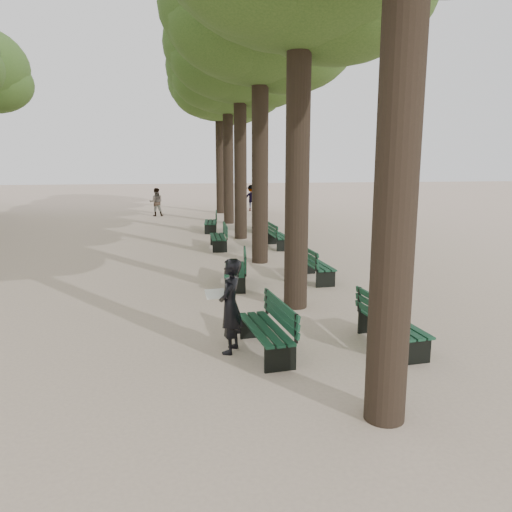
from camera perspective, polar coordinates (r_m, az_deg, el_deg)
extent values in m
plane|color=#CAB099|center=(8.35, -0.94, -12.21)|extent=(120.00, 120.00, 0.00)
cylinder|color=#33261C|center=(6.17, 16.11, 14.82)|extent=(0.52, 0.52, 7.50)
cylinder|color=#33261C|center=(10.91, 4.81, 13.40)|extent=(0.52, 0.52, 7.50)
cylinder|color=#33261C|center=(15.81, 0.47, 12.72)|extent=(0.52, 0.52, 7.50)
ellipsoid|color=#2C4C1A|center=(16.41, 0.49, 26.64)|extent=(6.00, 6.00, 4.50)
cylinder|color=#33261C|center=(20.76, -1.81, 12.33)|extent=(0.52, 0.52, 7.50)
ellipsoid|color=#2C4C1A|center=(21.22, -1.88, 23.05)|extent=(6.00, 6.00, 4.50)
cylinder|color=#33261C|center=(25.73, -3.20, 12.08)|extent=(0.52, 0.52, 7.50)
ellipsoid|color=#2C4C1A|center=(26.10, -3.30, 20.78)|extent=(6.00, 6.00, 4.50)
cylinder|color=#33261C|center=(30.71, -4.14, 11.91)|extent=(0.52, 0.52, 7.50)
ellipsoid|color=#2C4C1A|center=(31.02, -4.24, 19.22)|extent=(6.00, 6.00, 4.50)
cube|color=black|center=(8.69, 1.00, -9.66)|extent=(0.74, 1.85, 0.45)
cube|color=#0D3121|center=(8.61, 1.01, -8.26)|extent=(0.76, 1.85, 0.04)
cube|color=#0D3121|center=(8.61, 2.81, -6.39)|extent=(0.26, 1.79, 0.40)
cube|color=black|center=(13.14, -2.48, -2.47)|extent=(0.73, 1.85, 0.45)
cube|color=#0D3121|center=(13.09, -2.49, -1.51)|extent=(0.75, 1.85, 0.04)
cube|color=#0D3121|center=(13.03, -1.26, -0.34)|extent=(0.25, 1.79, 0.40)
cube|color=black|center=(18.58, -4.38, 1.53)|extent=(0.55, 1.81, 0.45)
cube|color=#0D3121|center=(18.54, -4.39, 2.21)|extent=(0.57, 1.81, 0.04)
cube|color=#0D3121|center=(18.52, -3.54, 3.06)|extent=(0.07, 1.80, 0.40)
cube|color=black|center=(22.93, -5.25, 3.34)|extent=(0.67, 1.84, 0.45)
cube|color=#0D3121|center=(22.90, -5.26, 3.89)|extent=(0.69, 1.84, 0.04)
cube|color=#0D3121|center=(22.86, -4.56, 4.58)|extent=(0.19, 1.80, 0.40)
cube|color=black|center=(9.29, 15.34, -8.67)|extent=(0.70, 1.84, 0.45)
cube|color=#0D3121|center=(9.22, 15.41, -7.35)|extent=(0.72, 1.85, 0.04)
cube|color=#0D3121|center=(9.01, 13.95, -5.92)|extent=(0.23, 1.79, 0.40)
cube|color=black|center=(13.83, 6.91, -1.85)|extent=(0.64, 1.83, 0.45)
cube|color=#0D3121|center=(13.78, 6.93, -0.93)|extent=(0.66, 1.83, 0.04)
cube|color=#0D3121|center=(13.64, 5.85, 0.12)|extent=(0.16, 1.80, 0.40)
cube|color=black|center=(18.78, 2.66, 1.65)|extent=(0.60, 1.82, 0.45)
cube|color=#0D3121|center=(18.75, 2.67, 2.33)|extent=(0.62, 1.82, 0.04)
cube|color=#0D3121|center=(18.64, 1.84, 3.13)|extent=(0.12, 1.80, 0.40)
cube|color=black|center=(23.16, 0.45, 3.46)|extent=(0.72, 1.85, 0.45)
cube|color=#0D3121|center=(23.13, 0.45, 4.01)|extent=(0.74, 1.85, 0.04)
cube|color=#0D3121|center=(23.09, -0.24, 4.68)|extent=(0.25, 1.79, 0.40)
imported|color=black|center=(8.57, -2.95, -5.72)|extent=(0.56, 0.74, 1.65)
cube|color=white|center=(8.49, -4.65, -4.34)|extent=(0.37, 0.29, 0.12)
imported|color=#262628|center=(31.98, -0.53, 6.66)|extent=(1.09, 0.42, 1.66)
imported|color=#262628|center=(29.62, -11.33, 6.06)|extent=(0.79, 0.34, 1.62)
imported|color=#262628|center=(29.51, 0.42, 6.47)|extent=(0.60, 1.14, 1.84)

